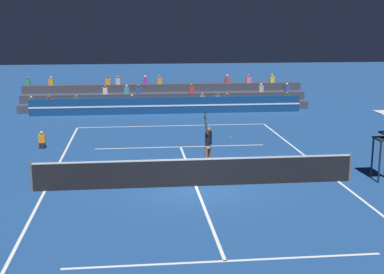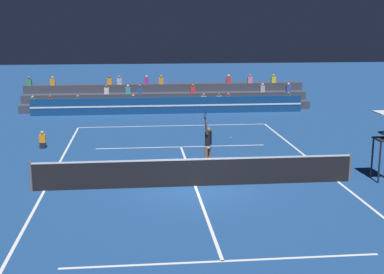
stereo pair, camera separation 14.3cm
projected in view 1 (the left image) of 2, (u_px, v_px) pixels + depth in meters
The scene contains 8 objects.
ground_plane at pixel (196, 186), 19.88m from camera, with size 120.00×120.00×0.00m, color navy.
court_lines at pixel (196, 186), 19.88m from camera, with size 11.10×23.90×0.01m.
tennis_net at pixel (196, 172), 19.76m from camera, with size 12.00×0.10×1.10m.
sponsor_banner_wall at pixel (167, 105), 35.51m from camera, with size 18.00×0.26×1.10m.
bleacher_stand at pixel (165, 99), 37.96m from camera, with size 19.88×2.85×2.28m.
ball_kid_courtside at pixel (42, 141), 25.80m from camera, with size 0.30×0.36×0.84m.
tennis_player at pixel (208, 144), 22.29m from camera, with size 0.54×0.94×2.48m.
tennis_ball at pixel (230, 138), 28.08m from camera, with size 0.07×0.07×0.07m, color #C6DB33.
Camera 1 is at (-2.23, -18.92, 5.97)m, focal length 50.00 mm.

